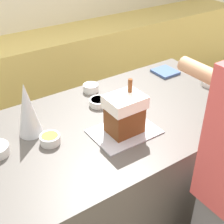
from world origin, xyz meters
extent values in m
plane|color=#C6B28E|center=(0.00, 0.00, 0.00)|extent=(12.00, 12.00, 0.00)
cube|color=#DBBC60|center=(0.00, 1.69, 0.45)|extent=(6.00, 0.60, 0.90)
cube|color=#514C47|center=(0.00, 0.00, 0.47)|extent=(1.89, 0.98, 0.93)
cube|color=#B2B2BC|center=(-0.02, -0.14, 0.93)|extent=(0.37, 0.27, 0.01)
cube|color=brown|center=(-0.02, -0.14, 1.02)|extent=(0.19, 0.15, 0.16)
cube|color=white|center=(-0.02, -0.14, 1.13)|extent=(0.21, 0.16, 0.07)
cylinder|color=brown|center=(0.03, -0.11, 1.20)|extent=(0.02, 0.02, 0.08)
cone|color=silver|center=(-0.46, 0.15, 1.09)|extent=(0.14, 0.14, 0.32)
cylinder|color=silver|center=(0.07, 0.38, 0.96)|extent=(0.11, 0.11, 0.05)
cylinder|color=pink|center=(0.07, 0.38, 0.98)|extent=(0.09, 0.09, 0.01)
cylinder|color=silver|center=(0.84, -0.02, 0.95)|extent=(0.14, 0.14, 0.04)
cylinder|color=red|center=(0.84, -0.02, 0.96)|extent=(0.11, 0.11, 0.01)
cylinder|color=white|center=(-0.41, 0.01, 0.96)|extent=(0.11, 0.11, 0.05)
cylinder|color=yellow|center=(-0.41, 0.01, 0.97)|extent=(0.09, 0.09, 0.01)
cylinder|color=white|center=(0.02, 0.20, 0.95)|extent=(0.13, 0.13, 0.04)
cylinder|color=white|center=(0.02, 0.20, 0.97)|extent=(0.10, 0.10, 0.01)
cube|color=#3F598C|center=(0.70, 0.31, 0.94)|extent=(0.16, 0.17, 0.02)
cylinder|color=tan|center=(0.25, -0.50, 1.34)|extent=(0.08, 0.46, 0.08)
camera|label=1|loc=(-0.88, -1.28, 1.99)|focal=50.00mm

